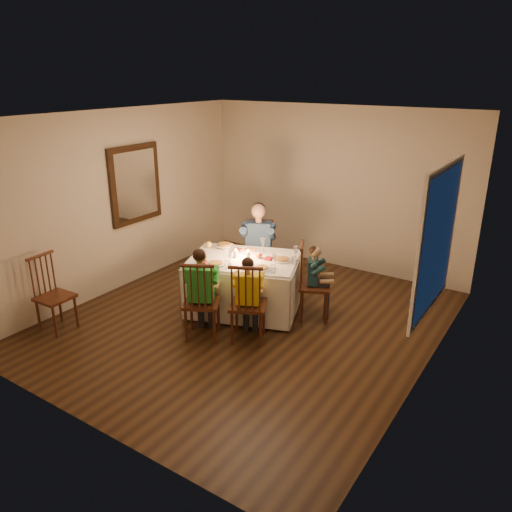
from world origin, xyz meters
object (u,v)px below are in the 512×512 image
Objects in this scene: chair_adult at (258,287)px; child_green at (203,336)px; child_yellow at (248,339)px; chair_end at (313,317)px; adult at (258,287)px; chair_extra at (60,328)px; child_teal at (313,317)px; chair_near_left at (203,336)px; serving_bowl at (224,246)px; dining_table at (244,273)px; chair_near_right at (248,339)px.

child_green reaches higher than chair_adult.
child_green is 1.08× the size of child_yellow.
child_green is at bearing 0.60° from child_yellow.
chair_end is 1.20m from adult.
child_teal reaches higher than chair_extra.
chair_near_left is 0.89× the size of child_green.
child_yellow reaches higher than chair_adult.
chair_end is 0.96× the size of child_yellow.
chair_adult is 0.98m from serving_bowl.
adult is 0.98m from serving_bowl.
chair_near_left is at bearing 117.37° from child_teal.
dining_table reaches higher than chair_adult.
chair_near_left is 1.51m from child_teal.
chair_end is 3.29m from chair_extra.
child_teal is at bearing -0.00° from chair_end.
adult is 1.22× the size of child_yellow.
child_green is at bearing 117.37° from child_teal.
chair_near_left is 1.51m from chair_end.
serving_bowl is at bearing -96.14° from chair_near_left.
child_yellow is at bearing -87.24° from chair_adult.
serving_bowl is at bearing 70.76° from chair_end.
child_green reaches higher than chair_near_left.
serving_bowl is (-0.45, 0.17, 0.24)m from dining_table.
chair_end is at bearing -155.41° from chair_near_left.
adult is (-1.14, 0.40, 0.00)m from chair_end.
child_green reaches higher than chair_near_right.
child_green is 0.56m from child_yellow.
chair_near_left is 0.78× the size of adult.
chair_near_right and chair_end have the same top height.
child_teal is (0.89, 0.33, -0.54)m from dining_table.
serving_bowl is (-0.94, 0.80, 0.78)m from chair_near_right.
dining_table is 7.54× the size of serving_bowl.
chair_adult is 1.00× the size of chair_near_right.
dining_table is at bearing -77.48° from child_yellow.
adult is at bearing -87.24° from chair_near_right.
dining_table is at bearing -119.33° from chair_near_left.
chair_near_right is 0.96× the size of child_yellow.
chair_extra is 0.98× the size of child_teal.
chair_extra is at bearing 103.00° from chair_end.
child_yellow is 1.08× the size of child_teal.
chair_extra is at bearing 103.00° from child_teal.
child_green is 1.38m from serving_bowl.
child_teal is at bearing -53.53° from chair_extra.
serving_bowl is (1.22, 1.91, 0.78)m from chair_extra.
child_green is 1.51m from child_teal.
child_yellow is at bearing -65.31° from chair_extra.
child_green reaches higher than chair_end.
chair_near_right is (0.50, -0.63, -0.54)m from dining_table.
chair_extra is (-1.66, -0.86, 0.00)m from chair_near_left.
chair_near_left is at bearing -107.58° from adult.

